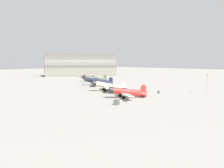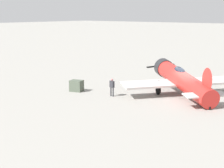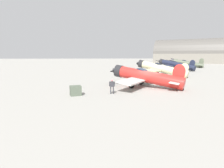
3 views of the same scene
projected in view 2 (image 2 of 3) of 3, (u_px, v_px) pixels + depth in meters
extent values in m
plane|color=gray|center=(183.00, 97.00, 32.10)|extent=(400.00, 400.00, 0.00)
cylinder|color=red|center=(184.00, 81.00, 31.83)|extent=(6.55, 8.39, 2.73)
cylinder|color=#232326|center=(164.00, 68.00, 35.79)|extent=(2.02, 1.88, 1.80)
cone|color=#232326|center=(161.00, 66.00, 36.39)|extent=(0.94, 0.93, 0.77)
cube|color=black|center=(161.00, 66.00, 36.53)|extent=(3.05, 1.45, 0.21)
ellipsoid|color=black|center=(180.00, 71.00, 32.53)|extent=(1.64, 1.89, 0.90)
cube|color=#BCB7B2|center=(178.00, 82.00, 32.91)|extent=(9.51, 7.48, 0.43)
ellipsoid|color=red|center=(207.00, 80.00, 28.10)|extent=(1.10, 1.49, 2.12)
cube|color=#BCB7B2|center=(205.00, 95.00, 28.51)|extent=(3.42, 2.86, 0.24)
cylinder|color=#999BA0|center=(158.00, 85.00, 33.02)|extent=(0.14, 0.14, 0.94)
cylinder|color=black|center=(158.00, 90.00, 33.11)|extent=(0.62, 0.77, 0.80)
cylinder|color=#999BA0|center=(192.00, 83.00, 33.91)|extent=(0.14, 0.14, 0.94)
cylinder|color=black|center=(192.00, 88.00, 34.00)|extent=(0.62, 0.77, 0.80)
cylinder|color=black|center=(209.00, 108.00, 27.98)|extent=(0.24, 0.29, 0.28)
cylinder|color=#2D2D33|center=(113.00, 92.00, 32.30)|extent=(0.12, 0.12, 0.80)
cylinder|color=#2D2D33|center=(111.00, 92.00, 32.50)|extent=(0.12, 0.12, 0.80)
cube|color=#2D2D33|center=(112.00, 84.00, 32.27)|extent=(0.27, 0.46, 0.57)
sphere|color=#AC696C|center=(112.00, 80.00, 32.19)|extent=(0.21, 0.21, 0.21)
cylinder|color=#2D2D33|center=(114.00, 84.00, 32.07)|extent=(0.09, 0.09, 0.53)
cylinder|color=#2D2D33|center=(110.00, 84.00, 32.45)|extent=(0.09, 0.09, 0.53)
cube|color=#4C5647|center=(77.00, 86.00, 34.43)|extent=(1.16, 1.34, 1.04)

